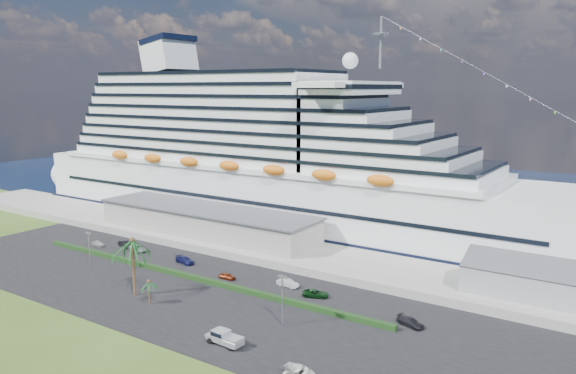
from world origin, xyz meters
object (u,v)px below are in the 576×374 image
Objects in this scene: pickup_truck at (224,337)px; boat_trailer at (300,370)px; parked_car_3 at (185,260)px; cruise_ship at (273,164)px.

boat_trailer is (14.53, -1.88, -0.11)m from pickup_truck.
parked_car_3 is 40.85m from pickup_truck.
boat_trailer is at bearing -52.32° from cruise_ship.
cruise_ship is 34.39× the size of boat_trailer.
boat_trailer is (46.78, -26.96, 0.32)m from parked_car_3.
cruise_ship is 31.37× the size of pickup_truck.
pickup_truck is (38.22, -66.41, -15.42)m from cruise_ship.
boat_trailer is at bearing -7.38° from pickup_truck.
parked_car_3 is 53.99m from boat_trailer.
pickup_truck is at bearing 172.62° from boat_trailer.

